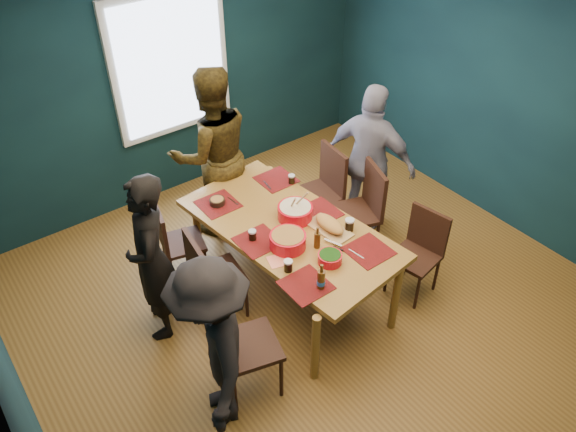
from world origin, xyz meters
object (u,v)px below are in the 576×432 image
(bowl_salad, at_px, (288,240))
(bowl_dumpling, at_px, (295,212))
(chair_right_near, at_px, (421,246))
(person_near_left, at_px, (213,347))
(chair_left_mid, at_px, (208,271))
(chair_right_far, at_px, (324,185))
(bowl_herbs, at_px, (330,258))
(person_back, at_px, (212,154))
(person_far_left, at_px, (151,260))
(person_right, at_px, (370,161))
(cutting_board, at_px, (329,225))
(chair_left_far, at_px, (173,238))
(dining_table, at_px, (289,233))
(chair_right_mid, at_px, (363,204))
(chair_left_near, at_px, (237,342))

(bowl_salad, height_order, bowl_dumpling, bowl_dumpling)
(chair_right_near, bearing_deg, person_near_left, 170.33)
(chair_left_mid, distance_m, chair_right_far, 1.67)
(bowl_herbs, bearing_deg, person_near_left, -171.98)
(chair_right_far, height_order, person_near_left, person_near_left)
(chair_right_near, distance_m, person_back, 2.27)
(person_far_left, relative_size, person_right, 0.96)
(person_far_left, height_order, bowl_salad, person_far_left)
(person_near_left, xyz_separation_m, bowl_dumpling, (1.36, 0.81, 0.08))
(bowl_salad, height_order, cutting_board, bowl_salad)
(chair_left_mid, height_order, bowl_salad, chair_left_mid)
(chair_left_mid, height_order, person_near_left, person_near_left)
(chair_left_far, height_order, chair_left_mid, chair_left_mid)
(chair_left_far, xyz_separation_m, chair_right_near, (1.79, -1.50, 0.01))
(person_far_left, height_order, person_back, person_back)
(dining_table, height_order, bowl_dumpling, bowl_dumpling)
(cutting_board, bearing_deg, chair_left_far, 129.53)
(bowl_salad, bearing_deg, bowl_herbs, -66.30)
(chair_right_mid, bearing_deg, chair_left_near, -140.87)
(chair_left_far, relative_size, bowl_dumpling, 2.68)
(person_far_left, bearing_deg, chair_right_near, 88.00)
(person_near_left, xyz_separation_m, bowl_herbs, (1.23, 0.17, 0.05))
(bowl_herbs, bearing_deg, person_right, 34.19)
(bowl_salad, xyz_separation_m, bowl_dumpling, (0.29, 0.27, 0.00))
(chair_left_far, xyz_separation_m, cutting_board, (1.04, -1.05, 0.33))
(chair_left_far, xyz_separation_m, bowl_salad, (0.61, -1.00, 0.35))
(person_back, relative_size, bowl_salad, 5.88)
(chair_right_far, height_order, person_right, person_right)
(person_near_left, xyz_separation_m, bowl_salad, (1.07, 0.54, 0.07))
(bowl_dumpling, distance_m, bowl_herbs, 0.65)
(dining_table, bearing_deg, bowl_salad, -136.64)
(dining_table, distance_m, cutting_board, 0.38)
(chair_right_mid, bearing_deg, person_far_left, -168.06)
(chair_left_far, relative_size, person_back, 0.47)
(person_far_left, relative_size, bowl_salad, 5.10)
(bowl_herbs, bearing_deg, bowl_salad, 113.70)
(chair_left_mid, xyz_separation_m, cutting_board, (1.03, -0.41, 0.29))
(chair_left_near, distance_m, bowl_dumpling, 1.37)
(person_right, relative_size, cutting_board, 3.13)
(chair_left_mid, distance_m, person_near_left, 1.05)
(chair_right_near, xyz_separation_m, bowl_herbs, (-1.02, 0.13, 0.32))
(bowl_salad, bearing_deg, person_right, 19.25)
(chair_left_mid, distance_m, person_back, 1.38)
(chair_right_near, xyz_separation_m, person_right, (0.26, 1.00, 0.32))
(person_back, relative_size, bowl_dumpling, 5.75)
(chair_right_near, bearing_deg, chair_right_mid, 83.00)
(chair_right_near, relative_size, bowl_herbs, 4.28)
(chair_left_far, relative_size, person_near_left, 0.55)
(chair_left_far, distance_m, bowl_salad, 1.22)
(chair_left_far, bearing_deg, bowl_dumpling, -24.83)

